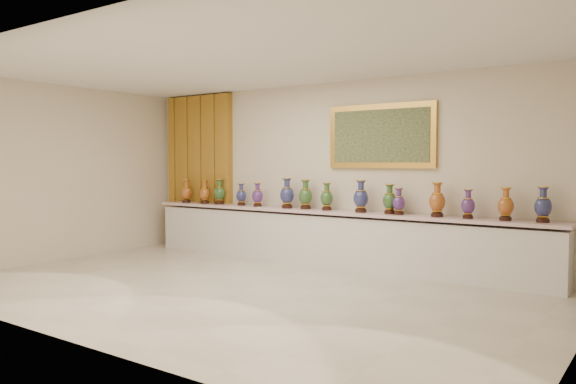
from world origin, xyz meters
name	(u,v)px	position (x,y,z in m)	size (l,w,h in m)	color
ground	(237,291)	(0.00, 0.00, 0.00)	(8.00, 8.00, 0.00)	beige
room	(223,167)	(-2.41, 2.44, 1.59)	(8.00, 8.00, 8.00)	beige
counter	(327,239)	(0.00, 2.27, 0.44)	(7.28, 0.48, 0.90)	white
vase_0	(186,192)	(-3.18, 2.23, 1.10)	(0.21, 0.21, 0.45)	black
vase_1	(205,193)	(-2.68, 2.21, 1.10)	(0.27, 0.27, 0.44)	black
vase_2	(219,193)	(-2.36, 2.28, 1.11)	(0.28, 0.28, 0.47)	black
vase_3	(241,196)	(-1.83, 2.27, 1.08)	(0.23, 0.23, 0.40)	black
vase_4	(258,196)	(-1.41, 2.22, 1.09)	(0.21, 0.21, 0.42)	black
vase_5	(287,195)	(-0.78, 2.24, 1.13)	(0.30, 0.30, 0.52)	black
vase_6	(306,196)	(-0.43, 2.28, 1.12)	(0.26, 0.26, 0.49)	black
vase_7	(327,198)	(-0.01, 2.28, 1.10)	(0.22, 0.22, 0.45)	black
vase_8	(361,198)	(0.63, 2.24, 1.13)	(0.25, 0.25, 0.50)	black
vase_9	(390,201)	(1.10, 2.27, 1.10)	(0.26, 0.26, 0.45)	black
vase_10	(399,203)	(1.27, 2.23, 1.08)	(0.25, 0.25, 0.40)	black
vase_11	(437,201)	(1.86, 2.24, 1.12)	(0.25, 0.25, 0.50)	black
vase_12	(468,205)	(2.30, 2.25, 1.08)	(0.23, 0.23, 0.41)	black
vase_13	(506,206)	(2.79, 2.26, 1.10)	(0.21, 0.21, 0.45)	black
vase_14	(543,206)	(3.25, 2.28, 1.11)	(0.23, 0.23, 0.47)	black
label_card	(260,207)	(-1.29, 2.13, 0.90)	(0.10, 0.06, 0.00)	white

